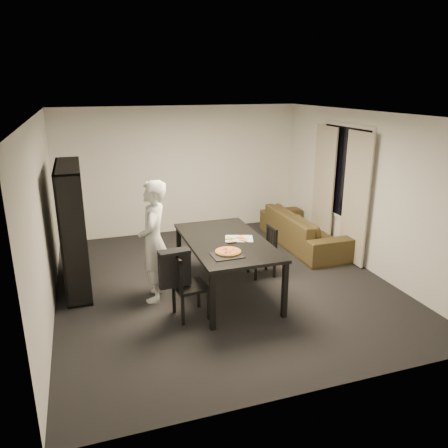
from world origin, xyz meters
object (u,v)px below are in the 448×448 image
object	(u,v)px
dining_table	(226,245)
baking_tray	(227,255)
bookshelf	(73,228)
chair_right	(266,248)
sofa	(304,229)
person	(154,242)
pepperoni_pizza	(228,252)
chair_left	(184,282)

from	to	relation	value
dining_table	baking_tray	distance (m)	0.62
dining_table	baking_tray	xyz separation A→B (m)	(-0.19, -0.58, 0.08)
bookshelf	chair_right	bearing A→B (deg)	-10.23
chair_right	sofa	xyz separation A→B (m)	(1.24, 1.01, -0.14)
dining_table	baking_tray	size ratio (longest dim) A/B	5.01
dining_table	person	xyz separation A→B (m)	(-1.03, 0.15, 0.12)
chair_right	baking_tray	distance (m)	1.46
baking_tray	sofa	bearing A→B (deg)	41.61
baking_tray	sofa	distance (m)	3.06
pepperoni_pizza	sofa	bearing A→B (deg)	41.09
chair_right	pepperoni_pizza	bearing A→B (deg)	-47.08
chair_right	baking_tray	bearing A→B (deg)	-46.11
chair_left	pepperoni_pizza	bearing A→B (deg)	-94.05
bookshelf	chair_left	bearing A→B (deg)	-47.64
chair_right	sofa	distance (m)	1.61
person	baking_tray	distance (m)	1.12
chair_left	baking_tray	world-z (taller)	chair_left
bookshelf	sofa	world-z (taller)	bookshelf
baking_tray	pepperoni_pizza	bearing A→B (deg)	59.89
person	chair_left	bearing A→B (deg)	40.01
baking_tray	dining_table	bearing A→B (deg)	72.17
baking_tray	sofa	xyz separation A→B (m)	(2.25, 2.00, -0.51)
pepperoni_pizza	sofa	distance (m)	2.98
chair_right	pepperoni_pizza	xyz separation A→B (m)	(-0.97, -0.92, 0.39)
person	pepperoni_pizza	size ratio (longest dim) A/B	5.02
person	sofa	xyz separation A→B (m)	(3.10, 1.27, -0.55)
sofa	bookshelf	bearing A→B (deg)	96.61
baking_tray	pepperoni_pizza	size ratio (longest dim) A/B	1.14
person	pepperoni_pizza	xyz separation A→B (m)	(0.89, -0.66, -0.02)
chair_right	person	size ratio (longest dim) A/B	0.47
chair_left	dining_table	bearing A→B (deg)	-61.32
dining_table	pepperoni_pizza	distance (m)	0.54
bookshelf	baking_tray	world-z (taller)	bookshelf
dining_table	pepperoni_pizza	bearing A→B (deg)	-105.88
pepperoni_pizza	dining_table	bearing A→B (deg)	74.12
dining_table	sofa	world-z (taller)	dining_table
chair_right	baking_tray	xyz separation A→B (m)	(-1.01, -0.99, 0.37)
sofa	chair_left	bearing A→B (deg)	124.59
dining_table	person	size ratio (longest dim) A/B	1.14
dining_table	chair_left	world-z (taller)	chair_left
chair_right	bookshelf	bearing A→B (deg)	-100.76
chair_left	sofa	size ratio (longest dim) A/B	0.40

